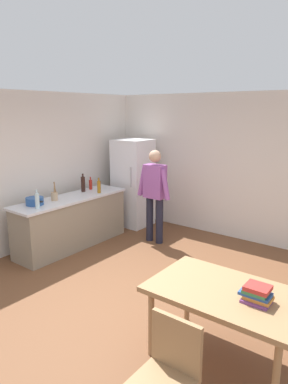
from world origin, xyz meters
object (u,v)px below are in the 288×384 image
Objects in this scene: person at (155,190)px; dining_table at (225,298)px; bottle_sauce_red at (91,184)px; refrigerator at (133,183)px; bottle_wine_dark at (83,184)px; cooking_pot at (35,201)px; bottle_water_clear at (37,201)px; chair at (168,371)px; bottle_oil_amber at (99,187)px; utensil_jar at (54,196)px; book_stack at (257,294)px.

person reaches higher than dining_table.
person is at bearing 18.09° from bottle_sauce_red.
refrigerator reaches higher than bottle_wine_dark.
bottle_water_clear reaches higher than cooking_pot.
bottle_water_clear reaches higher than chair.
bottle_wine_dark is 0.23m from bottle_sauce_red.
utensil_jar is at bearing -103.87° from bottle_oil_amber.
bottle_water_clear reaches higher than book_stack.
utensil_jar is 0.87m from bottle_oil_amber.
utensil_jar is 0.52m from bottle_water_clear.
person is 4.25× the size of cooking_pot.
bottle_sauce_red reaches higher than chair.
dining_table is 0.98m from chair.
bottle_wine_dark is at bearing 93.29° from cooking_pot.
utensil_jar is (-3.44, 0.78, 0.31)m from dining_table.
dining_table is 3.28m from bottle_water_clear.
book_stack is (3.84, -1.55, -0.22)m from bottle_wine_dark.
dining_table is at bearing -12.84° from utensil_jar.
refrigerator is 1.10m from person.
refrigerator is at bearing 85.61° from cooking_pot.
chair is 2.84× the size of utensil_jar.
utensil_jar reaches higher than chair.
refrigerator reaches higher than dining_table.
bottle_wine_dark is at bearing 153.17° from chair.
bottle_wine_dark is at bearing 158.00° from book_stack.
person reaches higher than bottle_oil_amber.
book_stack is (3.60, -2.72, -0.08)m from refrigerator.
bottle_wine_dark is at bearing -152.44° from person.
chair is at bearing -52.97° from person.
person is at bearing 137.59° from dining_table.
bottle_oil_amber is 0.82× the size of bottle_wine_dark.
chair is 3.25× the size of bottle_oil_amber.
person is (0.95, -0.55, 0.08)m from refrigerator.
utensil_jar is (0.03, 0.37, 0.02)m from cooking_pot.
person is 3.20m from dining_table.
utensil_jar is at bearing 84.90° from cooking_pot.
cooking_pot is at bearing -85.83° from bottle_sauce_red.
chair is 2.28× the size of cooking_pot.
bottle_oil_amber is (-3.23, 1.63, 0.34)m from dining_table.
dining_table is at bearing -23.32° from bottle_wine_dark.
bottle_sauce_red is (-3.57, 1.75, 0.32)m from dining_table.
bottle_wine_dark is 1.42× the size of bottle_sauce_red.
bottle_water_clear reaches higher than bottle_oil_amber.
bottle_sauce_red is (-0.03, 0.22, -0.05)m from bottle_wine_dark.
cooking_pot is at bearing -94.39° from refrigerator.
bottle_oil_amber is at bearing 76.13° from utensil_jar.
person is 1.34m from bottle_wine_dark.
dining_table is at bearing -39.29° from refrigerator.
utensil_jar is 0.97m from bottle_sauce_red.
bottle_water_clear is 1.10× the size of book_stack.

